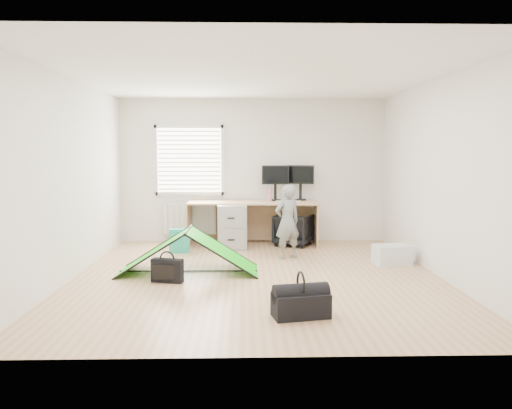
{
  "coord_description": "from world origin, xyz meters",
  "views": [
    {
      "loc": [
        -0.18,
        -6.74,
        1.7
      ],
      "look_at": [
        0.0,
        0.4,
        0.95
      ],
      "focal_mm": 35.0,
      "sensor_mm": 36.0,
      "label": 1
    }
  ],
  "objects_px": {
    "person": "(287,222)",
    "kite": "(188,251)",
    "desk": "(253,223)",
    "thermos": "(270,195)",
    "filing_cabinet": "(231,226)",
    "office_chair": "(293,230)",
    "laptop_bag": "(167,271)",
    "monitor_left": "(275,188)",
    "storage_crate": "(392,255)",
    "duffel_bag": "(301,305)",
    "monitor_right": "(300,187)"
  },
  "relations": [
    {
      "from": "filing_cabinet",
      "to": "person",
      "type": "bearing_deg",
      "value": -50.13
    },
    {
      "from": "thermos",
      "to": "duffel_bag",
      "type": "height_order",
      "value": "thermos"
    },
    {
      "from": "thermos",
      "to": "office_chair",
      "type": "relative_size",
      "value": 0.37
    },
    {
      "from": "kite",
      "to": "storage_crate",
      "type": "relative_size",
      "value": 3.77
    },
    {
      "from": "laptop_bag",
      "to": "duffel_bag",
      "type": "distance_m",
      "value": 2.13
    },
    {
      "from": "kite",
      "to": "thermos",
      "type": "bearing_deg",
      "value": 59.73
    },
    {
      "from": "desk",
      "to": "laptop_bag",
      "type": "bearing_deg",
      "value": -111.6
    },
    {
      "from": "thermos",
      "to": "storage_crate",
      "type": "relative_size",
      "value": 0.45
    },
    {
      "from": "monitor_right",
      "to": "kite",
      "type": "height_order",
      "value": "monitor_right"
    },
    {
      "from": "monitor_right",
      "to": "office_chair",
      "type": "xyz_separation_m",
      "value": [
        -0.16,
        -0.31,
        -0.76
      ]
    },
    {
      "from": "person",
      "to": "kite",
      "type": "xyz_separation_m",
      "value": [
        -1.49,
        -0.88,
        -0.29
      ]
    },
    {
      "from": "storage_crate",
      "to": "monitor_right",
      "type": "bearing_deg",
      "value": 122.17
    },
    {
      "from": "monitor_right",
      "to": "kite",
      "type": "distance_m",
      "value": 3.07
    },
    {
      "from": "desk",
      "to": "office_chair",
      "type": "bearing_deg",
      "value": -2.51
    },
    {
      "from": "office_chair",
      "to": "laptop_bag",
      "type": "height_order",
      "value": "office_chair"
    },
    {
      "from": "filing_cabinet",
      "to": "thermos",
      "type": "bearing_deg",
      "value": 18.32
    },
    {
      "from": "thermos",
      "to": "monitor_left",
      "type": "bearing_deg",
      "value": 52.85
    },
    {
      "from": "monitor_right",
      "to": "storage_crate",
      "type": "height_order",
      "value": "monitor_right"
    },
    {
      "from": "monitor_left",
      "to": "office_chair",
      "type": "distance_m",
      "value": 0.86
    },
    {
      "from": "monitor_right",
      "to": "laptop_bag",
      "type": "xyz_separation_m",
      "value": [
        -2.07,
        -2.89,
        -0.89
      ]
    },
    {
      "from": "monitor_right",
      "to": "office_chair",
      "type": "height_order",
      "value": "monitor_right"
    },
    {
      "from": "kite",
      "to": "duffel_bag",
      "type": "xyz_separation_m",
      "value": [
        1.37,
        -1.98,
        -0.18
      ]
    },
    {
      "from": "filing_cabinet",
      "to": "monitor_right",
      "type": "xyz_separation_m",
      "value": [
        1.29,
        0.5,
        0.65
      ]
    },
    {
      "from": "storage_crate",
      "to": "desk",
      "type": "bearing_deg",
      "value": 141.87
    },
    {
      "from": "storage_crate",
      "to": "filing_cabinet",
      "type": "bearing_deg",
      "value": 150.64
    },
    {
      "from": "desk",
      "to": "kite",
      "type": "xyz_separation_m",
      "value": [
        -0.95,
        -2.08,
        -0.1
      ]
    },
    {
      "from": "monitor_right",
      "to": "person",
      "type": "bearing_deg",
      "value": -82.58
    },
    {
      "from": "desk",
      "to": "laptop_bag",
      "type": "relative_size",
      "value": 5.64
    },
    {
      "from": "filing_cabinet",
      "to": "monitor_left",
      "type": "xyz_separation_m",
      "value": [
        0.81,
        0.43,
        0.65
      ]
    },
    {
      "from": "person",
      "to": "kite",
      "type": "distance_m",
      "value": 1.75
    },
    {
      "from": "desk",
      "to": "kite",
      "type": "height_order",
      "value": "desk"
    },
    {
      "from": "filing_cabinet",
      "to": "storage_crate",
      "type": "distance_m",
      "value": 2.85
    },
    {
      "from": "office_chair",
      "to": "thermos",
      "type": "bearing_deg",
      "value": 10.76
    },
    {
      "from": "filing_cabinet",
      "to": "person",
      "type": "height_order",
      "value": "person"
    },
    {
      "from": "kite",
      "to": "duffel_bag",
      "type": "bearing_deg",
      "value": -54.56
    },
    {
      "from": "filing_cabinet",
      "to": "duffel_bag",
      "type": "distance_m",
      "value": 3.91
    },
    {
      "from": "laptop_bag",
      "to": "duffel_bag",
      "type": "bearing_deg",
      "value": -26.78
    },
    {
      "from": "duffel_bag",
      "to": "desk",
      "type": "bearing_deg",
      "value": 84.57
    },
    {
      "from": "kite",
      "to": "laptop_bag",
      "type": "bearing_deg",
      "value": -110.47
    },
    {
      "from": "filing_cabinet",
      "to": "laptop_bag",
      "type": "relative_size",
      "value": 1.87
    },
    {
      "from": "thermos",
      "to": "person",
      "type": "height_order",
      "value": "person"
    },
    {
      "from": "desk",
      "to": "thermos",
      "type": "distance_m",
      "value": 0.61
    },
    {
      "from": "monitor_right",
      "to": "thermos",
      "type": "distance_m",
      "value": 0.63
    },
    {
      "from": "office_chair",
      "to": "person",
      "type": "distance_m",
      "value": 1.19
    },
    {
      "from": "thermos",
      "to": "person",
      "type": "distance_m",
      "value": 1.3
    },
    {
      "from": "duffel_bag",
      "to": "laptop_bag",
      "type": "bearing_deg",
      "value": 126.81
    },
    {
      "from": "person",
      "to": "duffel_bag",
      "type": "xyz_separation_m",
      "value": [
        -0.11,
        -2.87,
        -0.47
      ]
    },
    {
      "from": "office_chair",
      "to": "storage_crate",
      "type": "relative_size",
      "value": 1.21
    },
    {
      "from": "thermos",
      "to": "duffel_bag",
      "type": "bearing_deg",
      "value": -88.61
    },
    {
      "from": "desk",
      "to": "kite",
      "type": "distance_m",
      "value": 2.29
    }
  ]
}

